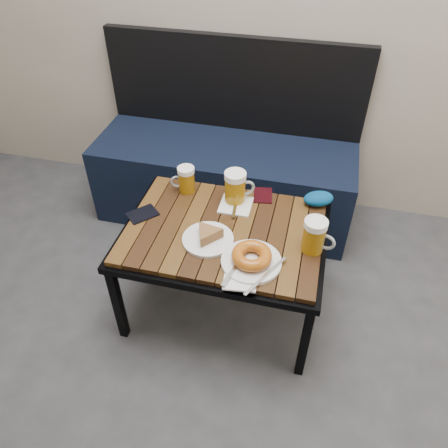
% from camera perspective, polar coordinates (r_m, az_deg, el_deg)
% --- Properties ---
extents(bench, '(1.40, 0.50, 0.95)m').
position_cam_1_polar(bench, '(2.47, 0.14, 6.81)').
color(bench, black).
rests_on(bench, ground).
extents(cafe_table, '(0.84, 0.62, 0.47)m').
position_cam_1_polar(cafe_table, '(1.82, -0.00, -1.71)').
color(cafe_table, black).
rests_on(cafe_table, ground).
extents(beer_mug_left, '(0.12, 0.09, 0.12)m').
position_cam_1_polar(beer_mug_left, '(1.97, -5.00, 5.83)').
color(beer_mug_left, '#9A670C').
rests_on(beer_mug_left, cafe_table).
extents(beer_mug_centre, '(0.14, 0.12, 0.15)m').
position_cam_1_polar(beer_mug_centre, '(1.89, 1.54, 4.81)').
color(beer_mug_centre, '#9A670C').
rests_on(beer_mug_centre, cafe_table).
extents(beer_mug_right, '(0.14, 0.10, 0.14)m').
position_cam_1_polar(beer_mug_right, '(1.69, 11.77, -1.50)').
color(beer_mug_right, '#9A670C').
rests_on(beer_mug_right, cafe_table).
extents(plate_pie, '(0.21, 0.21, 0.06)m').
position_cam_1_polar(plate_pie, '(1.73, -2.13, -1.62)').
color(plate_pie, white).
rests_on(plate_pie, cafe_table).
extents(plate_bagel, '(0.24, 0.29, 0.06)m').
position_cam_1_polar(plate_bagel, '(1.64, 3.61, -4.49)').
color(plate_bagel, white).
rests_on(plate_bagel, cafe_table).
extents(napkin_left, '(0.14, 0.18, 0.01)m').
position_cam_1_polar(napkin_left, '(1.90, 1.54, 2.48)').
color(napkin_left, white).
rests_on(napkin_left, cafe_table).
extents(napkin_right, '(0.13, 0.12, 0.01)m').
position_cam_1_polar(napkin_right, '(1.59, 2.11, -7.37)').
color(napkin_right, white).
rests_on(napkin_right, cafe_table).
extents(passport_navy, '(0.15, 0.15, 0.01)m').
position_cam_1_polar(passport_navy, '(1.89, -10.60, 1.29)').
color(passport_navy, black).
rests_on(passport_navy, cafe_table).
extents(passport_burgundy, '(0.10, 0.12, 0.01)m').
position_cam_1_polar(passport_burgundy, '(1.97, 5.11, 3.76)').
color(passport_burgundy, black).
rests_on(passport_burgundy, cafe_table).
extents(knit_pouch, '(0.16, 0.13, 0.06)m').
position_cam_1_polar(knit_pouch, '(1.94, 12.24, 3.26)').
color(knit_pouch, navy).
rests_on(knit_pouch, cafe_table).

